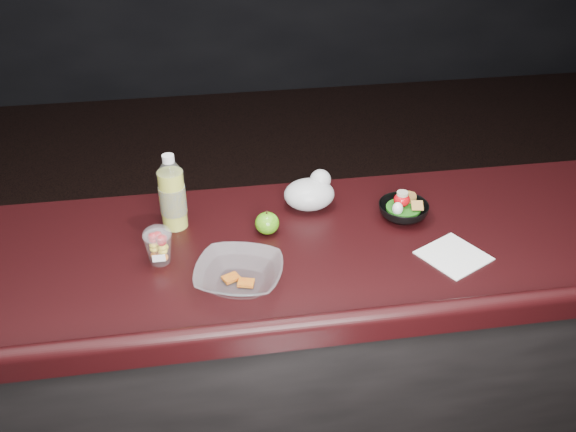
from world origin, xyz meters
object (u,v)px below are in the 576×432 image
object	(u,v)px
lemonade_bottle	(173,197)
takeout_bowl	(239,275)
snack_bowl	(403,210)
fruit_cup	(158,244)
green_apple	(267,223)

from	to	relation	value
lemonade_bottle	takeout_bowl	xyz separation A→B (m)	(0.16, -0.30, -0.07)
snack_bowl	takeout_bowl	world-z (taller)	snack_bowl
lemonade_bottle	snack_bowl	size ratio (longest dim) A/B	1.38
fruit_cup	green_apple	xyz separation A→B (m)	(0.31, 0.09, -0.02)
fruit_cup	takeout_bowl	world-z (taller)	fruit_cup
lemonade_bottle	fruit_cup	xyz separation A→B (m)	(-0.04, -0.17, -0.04)
snack_bowl	takeout_bowl	bearing A→B (deg)	-155.11
lemonade_bottle	takeout_bowl	distance (m)	0.35
green_apple	snack_bowl	bearing A→B (deg)	2.30
green_apple	takeout_bowl	xyz separation A→B (m)	(-0.10, -0.23, -0.00)
snack_bowl	lemonade_bottle	bearing A→B (deg)	174.76
green_apple	takeout_bowl	distance (m)	0.25
lemonade_bottle	green_apple	bearing A→B (deg)	-16.63
fruit_cup	takeout_bowl	distance (m)	0.25
fruit_cup	lemonade_bottle	bearing A→B (deg)	75.97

